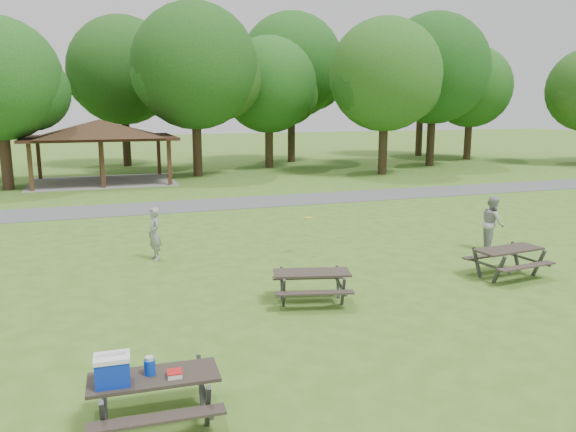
# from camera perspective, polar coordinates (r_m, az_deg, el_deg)

# --- Properties ---
(ground) EXTENTS (160.00, 160.00, 0.00)m
(ground) POSITION_cam_1_polar(r_m,az_deg,el_deg) (13.33, 1.59, -8.94)
(ground) COLOR #406B1E
(ground) RESTS_ON ground
(asphalt_path) EXTENTS (120.00, 3.20, 0.02)m
(asphalt_path) POSITION_cam_1_polar(r_m,az_deg,el_deg) (26.48, -9.17, 1.09)
(asphalt_path) COLOR #4F4F52
(asphalt_path) RESTS_ON ground
(pavilion) EXTENTS (8.60, 7.01, 3.76)m
(pavilion) POSITION_cam_1_polar(r_m,az_deg,el_deg) (35.74, -18.59, 8.17)
(pavilion) COLOR #3A2615
(pavilion) RESTS_ON ground
(tree_row_d) EXTENTS (6.93, 6.60, 9.27)m
(tree_row_d) POSITION_cam_1_polar(r_m,az_deg,el_deg) (34.54, -27.19, 11.95)
(tree_row_d) COLOR #321F16
(tree_row_d) RESTS_ON ground
(tree_row_e) EXTENTS (8.40, 8.00, 11.02)m
(tree_row_e) POSITION_cam_1_polar(r_m,az_deg,el_deg) (37.37, -9.30, 14.41)
(tree_row_e) COLOR black
(tree_row_e) RESTS_ON ground
(tree_row_f) EXTENTS (7.35, 7.00, 9.55)m
(tree_row_f) POSITION_cam_1_polar(r_m,az_deg,el_deg) (42.15, -1.87, 12.89)
(tree_row_f) COLOR #322316
(tree_row_f) RESTS_ON ground
(tree_row_g) EXTENTS (7.77, 7.40, 10.25)m
(tree_row_g) POSITION_cam_1_polar(r_m,az_deg,el_deg) (38.52, 9.94, 13.62)
(tree_row_g) COLOR black
(tree_row_g) RESTS_ON ground
(tree_row_h) EXTENTS (8.61, 8.20, 11.37)m
(tree_row_h) POSITION_cam_1_polar(r_m,az_deg,el_deg) (44.66, 14.70, 13.97)
(tree_row_h) COLOR black
(tree_row_h) RESTS_ON ground
(tree_row_i) EXTENTS (7.14, 6.80, 9.52)m
(tree_row_i) POSITION_cam_1_polar(r_m,az_deg,el_deg) (50.91, 18.15, 12.14)
(tree_row_i) COLOR #2F2015
(tree_row_i) RESTS_ON ground
(tree_deep_b) EXTENTS (8.40, 8.00, 11.13)m
(tree_deep_b) POSITION_cam_1_polar(r_m,az_deg,el_deg) (44.86, -16.32, 13.69)
(tree_deep_b) COLOR black
(tree_deep_b) RESTS_ON ground
(tree_deep_c) EXTENTS (8.82, 8.40, 11.90)m
(tree_deep_c) POSITION_cam_1_polar(r_m,az_deg,el_deg) (46.50, 0.47, 14.71)
(tree_deep_c) COLOR #302015
(tree_deep_c) RESTS_ON ground
(tree_deep_d) EXTENTS (8.40, 8.00, 11.27)m
(tree_deep_d) POSITION_cam_1_polar(r_m,az_deg,el_deg) (53.54, 13.50, 13.50)
(tree_deep_d) COLOR #2F1F15
(tree_deep_d) RESTS_ON ground
(picnic_table_near) EXTENTS (1.91, 1.56, 1.28)m
(picnic_table_near) POSITION_cam_1_polar(r_m,az_deg,el_deg) (8.58, -14.68, -15.90)
(picnic_table_near) COLOR #29231E
(picnic_table_near) RESTS_ON ground
(picnic_table_middle) EXTENTS (2.08, 1.83, 0.77)m
(picnic_table_middle) POSITION_cam_1_polar(r_m,az_deg,el_deg) (13.29, 2.42, -6.42)
(picnic_table_middle) COLOR #2E2621
(picnic_table_middle) RESTS_ON ground
(picnic_table_far) EXTENTS (2.05, 1.72, 0.82)m
(picnic_table_far) POSITION_cam_1_polar(r_m,az_deg,el_deg) (16.33, 21.48, -3.73)
(picnic_table_far) COLOR #2D2520
(picnic_table_far) RESTS_ON ground
(frisbee_in_flight) EXTENTS (0.34, 0.34, 0.02)m
(frisbee_in_flight) POSITION_cam_1_polar(r_m,az_deg,el_deg) (17.30, 2.11, -0.18)
(frisbee_in_flight) COLOR gold
(frisbee_in_flight) RESTS_ON ground
(frisbee_thrower) EXTENTS (0.51, 0.65, 1.59)m
(frisbee_thrower) POSITION_cam_1_polar(r_m,az_deg,el_deg) (17.31, -13.42, -1.78)
(frisbee_thrower) COLOR #949396
(frisbee_thrower) RESTS_ON ground
(frisbee_catcher) EXTENTS (0.90, 1.01, 1.74)m
(frisbee_catcher) POSITION_cam_1_polar(r_m,az_deg,el_deg) (19.19, 20.05, -0.66)
(frisbee_catcher) COLOR #A5A5A7
(frisbee_catcher) RESTS_ON ground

